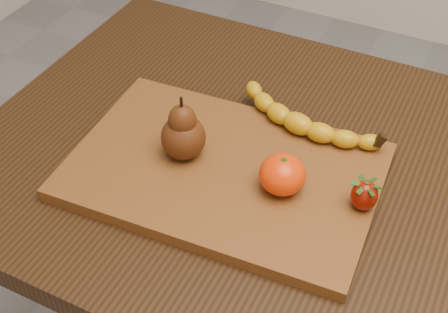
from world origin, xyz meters
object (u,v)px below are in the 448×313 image
at_px(cutting_board, 224,171).
at_px(mandarin, 282,175).
at_px(table, 288,210).
at_px(pear, 183,127).

height_order(cutting_board, mandarin, mandarin).
distance_m(table, mandarin, 0.16).
relative_size(cutting_board, mandarin, 6.79).
height_order(cutting_board, pear, pear).
bearing_deg(pear, mandarin, -1.07).
relative_size(cutting_board, pear, 4.31).
bearing_deg(table, pear, -155.75).
xyz_separation_m(table, mandarin, (0.01, -0.07, 0.15)).
height_order(table, pear, pear).
bearing_deg(table, mandarin, -82.01).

